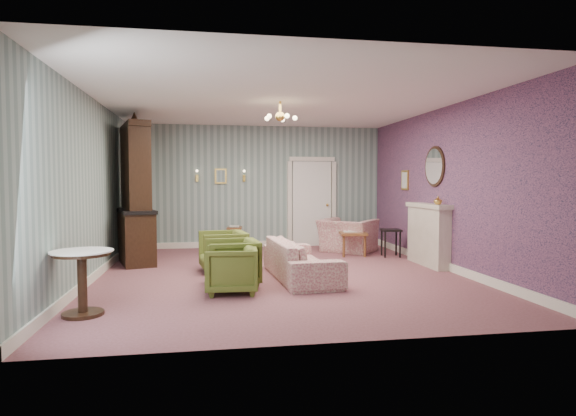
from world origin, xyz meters
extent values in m
plane|color=#854D54|center=(0.00, 0.00, 0.00)|extent=(7.00, 7.00, 0.00)
plane|color=white|center=(0.00, 0.00, 2.90)|extent=(7.00, 7.00, 0.00)
plane|color=slate|center=(0.00, 3.50, 1.45)|extent=(6.00, 0.00, 6.00)
plane|color=slate|center=(0.00, -3.50, 1.45)|extent=(6.00, 0.00, 6.00)
plane|color=slate|center=(-3.00, 0.00, 1.45)|extent=(0.00, 7.00, 7.00)
plane|color=slate|center=(3.00, 0.00, 1.45)|extent=(0.00, 7.00, 7.00)
plane|color=#A95478|center=(2.98, 0.00, 1.45)|extent=(0.00, 7.00, 7.00)
imported|color=#556121|center=(-0.89, -1.23, 0.36)|extent=(0.70, 0.74, 0.73)
imported|color=#556121|center=(-0.85, -0.76, 0.39)|extent=(0.77, 0.82, 0.78)
imported|color=#556121|center=(-0.95, 0.41, 0.39)|extent=(0.81, 0.85, 0.79)
imported|color=#963C4C|center=(0.27, -0.41, 0.42)|extent=(0.76, 2.17, 0.83)
imported|color=#963C4C|center=(1.87, 2.31, 0.49)|extent=(1.33, 1.29, 0.98)
imported|color=gold|center=(2.84, 0.00, 1.23)|extent=(0.15, 0.15, 0.15)
cube|color=maroon|center=(1.82, 2.16, 0.48)|extent=(0.41, 0.28, 0.39)
camera|label=1|loc=(-1.19, -7.89, 1.56)|focal=29.68mm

